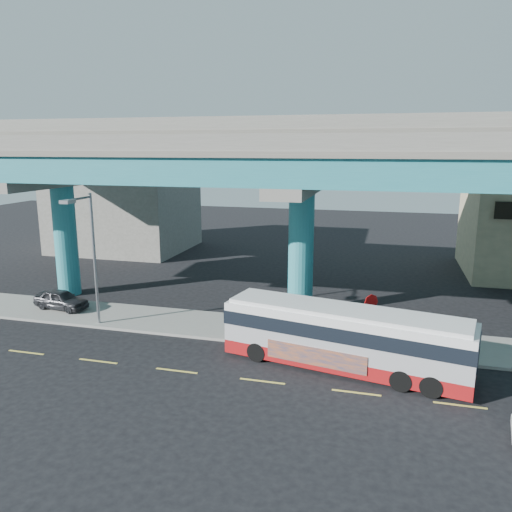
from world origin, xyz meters
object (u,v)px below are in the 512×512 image
(parked_car, at_px, (61,299))
(street_lamp, at_px, (87,242))
(stop_sign, at_px, (371,309))
(transit_bus, at_px, (344,336))

(parked_car, xyz_separation_m, street_lamp, (3.62, -2.20, 4.20))
(street_lamp, distance_m, stop_sign, 15.19)
(transit_bus, distance_m, street_lamp, 14.37)
(parked_car, bearing_deg, transit_bus, -94.61)
(street_lamp, xyz_separation_m, stop_sign, (14.93, 0.73, -2.75))
(transit_bus, height_order, parked_car, transit_bus)
(stop_sign, bearing_deg, parked_car, 155.30)
(parked_car, distance_m, street_lamp, 5.97)
(transit_bus, relative_size, parked_car, 3.13)
(stop_sign, bearing_deg, transit_bus, -134.92)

